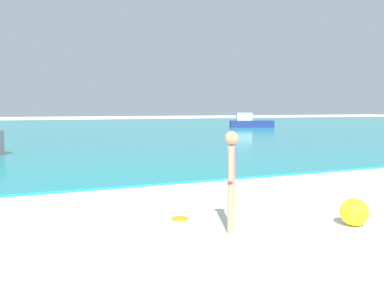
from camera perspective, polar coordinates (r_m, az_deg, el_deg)
water at (r=39.33m, az=-17.31°, el=2.15°), size 160.00×60.00×0.06m
person_standing at (r=6.00m, az=5.62°, el=-4.44°), size 0.22×0.31×1.53m
frisbee at (r=6.84m, az=-1.73°, el=-10.59°), size 0.28×0.28×0.03m
boat_far at (r=39.05m, az=8.26°, el=3.07°), size 4.32×2.78×1.40m
beach_ball at (r=6.94m, az=22.09°, el=-8.98°), size 0.44×0.44×0.44m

